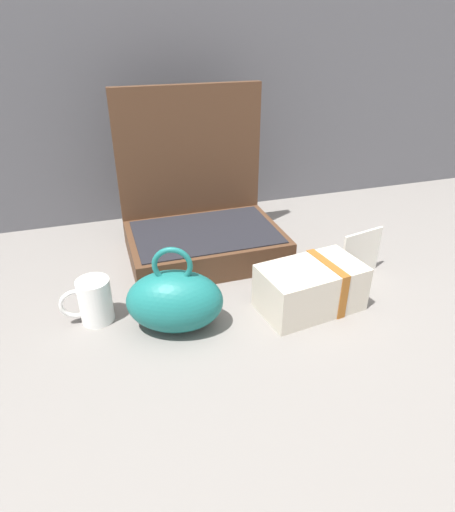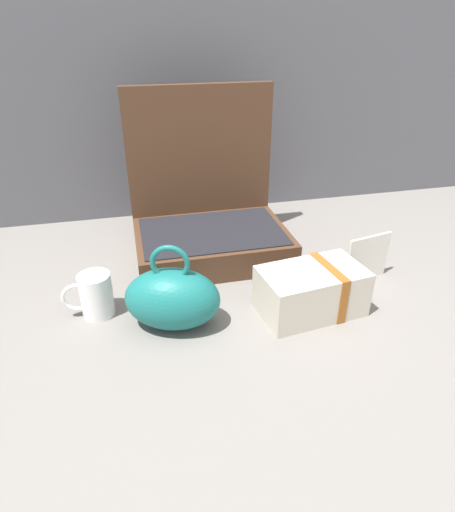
% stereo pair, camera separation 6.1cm
% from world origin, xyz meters
% --- Properties ---
extents(ground_plane, '(6.00, 6.00, 0.00)m').
position_xyz_m(ground_plane, '(0.00, 0.00, 0.00)').
color(ground_plane, slate).
extents(open_suitcase, '(0.40, 0.30, 0.43)m').
position_xyz_m(open_suitcase, '(0.02, 0.26, 0.10)').
color(open_suitcase, '#4C301E').
rests_on(open_suitcase, ground_plane).
extents(teal_pouch_handbag, '(0.23, 0.18, 0.19)m').
position_xyz_m(teal_pouch_handbag, '(-0.12, -0.06, 0.07)').
color(teal_pouch_handbag, '#196B66').
rests_on(teal_pouch_handbag, ground_plane).
extents(cream_toiletry_bag, '(0.24, 0.16, 0.11)m').
position_xyz_m(cream_toiletry_bag, '(0.19, -0.08, 0.05)').
color(cream_toiletry_bag, beige).
rests_on(cream_toiletry_bag, ground_plane).
extents(coffee_mug, '(0.11, 0.07, 0.10)m').
position_xyz_m(coffee_mug, '(-0.28, 0.02, 0.05)').
color(coffee_mug, white).
rests_on(coffee_mug, ground_plane).
extents(info_card_left, '(0.12, 0.03, 0.12)m').
position_xyz_m(info_card_left, '(0.38, 0.01, 0.06)').
color(info_card_left, white).
rests_on(info_card_left, ground_plane).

